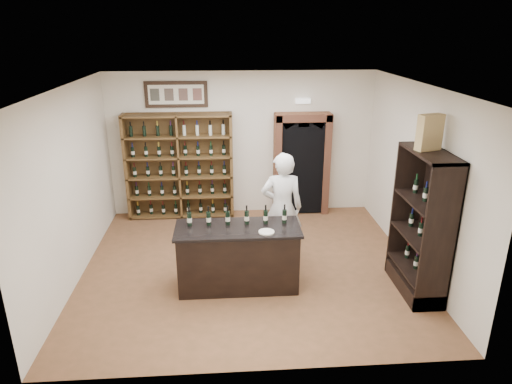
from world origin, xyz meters
TOP-DOWN VIEW (x-y plane):
  - floor at (0.00, 0.00)m, footprint 5.50×5.50m
  - ceiling at (0.00, 0.00)m, footprint 5.50×5.50m
  - wall_back at (0.00, 2.50)m, footprint 5.50×0.04m
  - wall_left at (-2.75, 0.00)m, footprint 0.04×5.00m
  - wall_right at (2.75, 0.00)m, footprint 0.04×5.00m
  - wine_shelf at (-1.30, 2.33)m, footprint 2.20×0.38m
  - framed_picture at (-1.30, 2.47)m, footprint 1.25×0.04m
  - arched_doorway at (1.25, 2.33)m, footprint 1.17×0.35m
  - emergency_light at (1.25, 2.42)m, footprint 0.30×0.10m
  - tasting_counter at (-0.20, -0.60)m, footprint 1.88×0.78m
  - counter_bottle_0 at (-0.92, -0.47)m, footprint 0.07×0.07m
  - counter_bottle_1 at (-0.63, -0.47)m, footprint 0.07×0.07m
  - counter_bottle_2 at (-0.34, -0.47)m, footprint 0.07×0.07m
  - counter_bottle_3 at (-0.06, -0.47)m, footprint 0.07×0.07m
  - counter_bottle_4 at (0.23, -0.47)m, footprint 0.07×0.07m
  - counter_bottle_5 at (0.52, -0.47)m, footprint 0.07×0.07m
  - side_cabinet at (2.52, -0.90)m, footprint 0.48×1.20m
  - shopkeeper at (0.57, 0.21)m, footprint 0.71×0.47m
  - plate at (0.21, -0.81)m, footprint 0.23×0.23m
  - wine_crate at (2.47, -0.81)m, footprint 0.38×0.25m

SIDE VIEW (x-z plane):
  - floor at x=0.00m, z-range 0.00..0.00m
  - tasting_counter at x=-0.20m, z-range -0.01..0.99m
  - side_cabinet at x=2.52m, z-range -0.35..1.85m
  - shopkeeper at x=0.57m, z-range 0.00..1.92m
  - plate at x=0.21m, z-range 1.00..1.02m
  - wine_shelf at x=-1.30m, z-range 0.00..2.20m
  - counter_bottle_0 at x=-0.92m, z-range 0.96..1.26m
  - counter_bottle_1 at x=-0.63m, z-range 0.96..1.26m
  - counter_bottle_2 at x=-0.34m, z-range 0.96..1.26m
  - counter_bottle_3 at x=-0.06m, z-range 0.96..1.26m
  - counter_bottle_4 at x=0.23m, z-range 0.96..1.26m
  - counter_bottle_5 at x=0.52m, z-range 0.96..1.26m
  - arched_doorway at x=1.25m, z-range 0.05..2.22m
  - wall_back at x=0.00m, z-range 0.00..3.00m
  - wall_left at x=-2.75m, z-range 0.00..3.00m
  - wall_right at x=2.75m, z-range 0.00..3.00m
  - emergency_light at x=1.25m, z-range 2.35..2.45m
  - wine_crate at x=2.47m, z-range 2.20..2.70m
  - framed_picture at x=-1.30m, z-range 2.29..2.81m
  - ceiling at x=0.00m, z-range 3.00..3.00m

